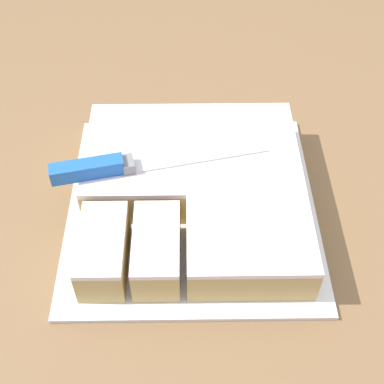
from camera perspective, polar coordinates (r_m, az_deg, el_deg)
countertop at (r=1.19m, az=3.43°, el=-12.69°), size 1.40×1.10×0.92m
cake_board at (r=0.75m, az=0.00°, el=-1.60°), size 0.34×0.35×0.01m
cake at (r=0.73m, az=0.30°, el=0.23°), size 0.30×0.31×0.06m
knife at (r=0.72m, az=-8.22°, el=2.77°), size 0.29×0.09×0.02m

